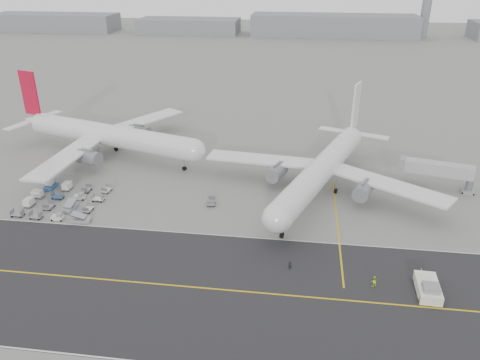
# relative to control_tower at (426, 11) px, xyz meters

# --- Properties ---
(ground) EXTENTS (700.00, 700.00, 0.00)m
(ground) POSITION_rel_control_tower_xyz_m (-100.00, -265.00, -16.25)
(ground) COLOR gray
(ground) RESTS_ON ground
(taxiway) EXTENTS (220.00, 59.00, 0.03)m
(taxiway) POSITION_rel_control_tower_xyz_m (-94.98, -282.98, -16.24)
(taxiway) COLOR #28282A
(taxiway) RESTS_ON ground
(horizon_buildings) EXTENTS (520.00, 28.00, 28.00)m
(horizon_buildings) POSITION_rel_control_tower_xyz_m (-70.00, -5.00, -16.25)
(horizon_buildings) COLOR slate
(horizon_buildings) RESTS_ON ground
(control_tower) EXTENTS (7.00, 7.00, 31.25)m
(control_tower) POSITION_rel_control_tower_xyz_m (0.00, 0.00, 0.00)
(control_tower) COLOR slate
(control_tower) RESTS_ON ground
(airliner_a) EXTENTS (56.70, 55.57, 20.16)m
(airliner_a) POSITION_rel_control_tower_xyz_m (-128.24, -231.82, -10.45)
(airliner_a) COLOR silver
(airliner_a) RESTS_ON ground
(airliner_b) EXTENTS (52.63, 53.57, 19.33)m
(airliner_b) POSITION_rel_control_tower_xyz_m (-72.86, -245.56, -10.69)
(airliner_b) COLOR silver
(airliner_b) RESTS_ON ground
(pushback_tug) EXTENTS (3.57, 9.06, 2.58)m
(pushback_tug) POSITION_rel_control_tower_xyz_m (-57.26, -279.62, -15.20)
(pushback_tug) COLOR white
(pushback_tug) RESTS_ON ground
(jet_bridge) EXTENTS (16.91, 6.85, 6.32)m
(jet_bridge) POSITION_rel_control_tower_xyz_m (-47.31, -240.51, -11.85)
(jet_bridge) COLOR gray
(jet_bridge) RESTS_ON ground
(gse_cluster) EXTENTS (21.45, 20.71, 1.88)m
(gse_cluster) POSITION_rel_control_tower_xyz_m (-127.30, -259.22, -16.25)
(gse_cluster) COLOR gray
(gse_cluster) RESTS_ON ground
(stray_dolly) EXTENTS (1.91, 2.77, 1.59)m
(stray_dolly) POSITION_rel_control_tower_xyz_m (-96.07, -255.35, -16.25)
(stray_dolly) COLOR silver
(stray_dolly) RESTS_ON ground
(ground_crew_a) EXTENTS (0.59, 0.40, 1.57)m
(ground_crew_a) POSITION_rel_control_tower_xyz_m (-78.68, -276.07, -15.47)
(ground_crew_a) COLOR black
(ground_crew_a) RESTS_ON ground
(ground_crew_b) EXTENTS (1.05, 0.92, 1.83)m
(ground_crew_b) POSITION_rel_control_tower_xyz_m (-65.34, -278.85, -15.34)
(ground_crew_b) COLOR #C2F61C
(ground_crew_b) RESTS_ON ground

